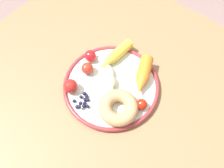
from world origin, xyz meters
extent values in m
plane|color=gray|center=(0.00, 0.00, 0.00)|extent=(6.00, 6.00, 0.00)
cube|color=#8F6946|center=(0.00, 0.00, 0.71)|extent=(0.90, 0.95, 0.03)
cube|color=#946F4B|center=(0.39, 0.41, 0.35)|extent=(0.05, 0.05, 0.70)
cylinder|color=silver|center=(0.00, -0.02, 0.73)|extent=(0.28, 0.28, 0.01)
torus|color=#9C2F34|center=(0.00, -0.02, 0.74)|extent=(0.29, 0.29, 0.01)
ellipsoid|color=#F1ECC1|center=(-0.07, -0.04, 0.75)|extent=(0.05, 0.02, 0.02)
ellipsoid|color=#F1ECC1|center=(-0.03, -0.04, 0.75)|extent=(0.05, 0.04, 0.02)
ellipsoid|color=#F1ECC1|center=(0.00, -0.02, 0.75)|extent=(0.06, 0.05, 0.03)
ellipsoid|color=#F1ECC1|center=(0.03, 0.01, 0.75)|extent=(0.05, 0.05, 0.02)
ellipsoid|color=#F1ECC1|center=(0.04, 0.05, 0.75)|extent=(0.03, 0.05, 0.02)
cylinder|color=orange|center=(0.10, -0.07, 0.76)|extent=(0.09, 0.07, 0.04)
cone|color=orange|center=(0.04, -0.09, 0.76)|extent=(0.06, 0.06, 0.04)
cylinder|color=yellow|center=(0.11, 0.03, 0.76)|extent=(0.09, 0.04, 0.03)
cone|color=yellow|center=(0.04, 0.04, 0.76)|extent=(0.06, 0.04, 0.03)
torus|color=tan|center=(-0.05, -0.09, 0.76)|extent=(0.13, 0.13, 0.04)
sphere|color=#191638|center=(-0.11, 0.03, 0.74)|extent=(0.01, 0.01, 0.01)
sphere|color=#191638|center=(-0.12, 0.01, 0.74)|extent=(0.01, 0.01, 0.01)
sphere|color=#191638|center=(-0.09, 0.02, 0.74)|extent=(0.01, 0.01, 0.01)
sphere|color=#191638|center=(-0.09, 0.01, 0.74)|extent=(0.01, 0.01, 0.01)
sphere|color=#191638|center=(-0.08, 0.01, 0.74)|extent=(0.01, 0.01, 0.01)
sphere|color=#191638|center=(-0.10, -0.01, 0.74)|extent=(0.01, 0.01, 0.01)
sphere|color=#191638|center=(-0.10, 0.00, 0.74)|extent=(0.01, 0.01, 0.01)
sphere|color=#191638|center=(-0.08, 0.00, 0.74)|extent=(0.01, 0.01, 0.01)
sphere|color=#191638|center=(-0.08, 0.02, 0.74)|extent=(0.01, 0.01, 0.01)
sphere|color=#191638|center=(-0.11, -0.01, 0.74)|extent=(0.01, 0.01, 0.01)
sphere|color=#191638|center=(-0.11, 0.01, 0.75)|extent=(0.01, 0.01, 0.01)
sphere|color=#191638|center=(-0.12, 0.00, 0.75)|extent=(0.01, 0.01, 0.01)
sphere|color=red|center=(0.03, 0.09, 0.76)|extent=(0.04, 0.04, 0.04)
sphere|color=red|center=(-0.09, 0.06, 0.76)|extent=(0.04, 0.04, 0.04)
sphere|color=red|center=(0.00, -0.13, 0.75)|extent=(0.03, 0.03, 0.03)
sphere|color=red|center=(-0.01, 0.07, 0.76)|extent=(0.04, 0.04, 0.04)
camera|label=1|loc=(-0.25, -0.23, 1.34)|focal=35.71mm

